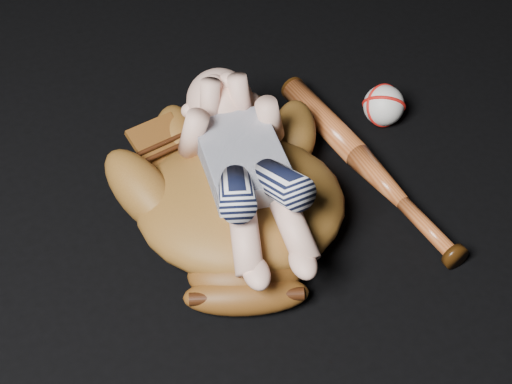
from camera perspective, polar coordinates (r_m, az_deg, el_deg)
baseball_glove at (r=1.15m, az=-1.15°, el=-0.27°), size 0.51×0.54×0.14m
newborn_baby at (r=1.10m, az=-0.57°, el=1.87°), size 0.23×0.42×0.16m
baseball_bat at (r=1.28m, az=8.05°, el=1.96°), size 0.09×0.47×0.04m
baseball at (r=1.38m, az=9.29°, el=6.23°), size 0.08×0.08×0.07m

